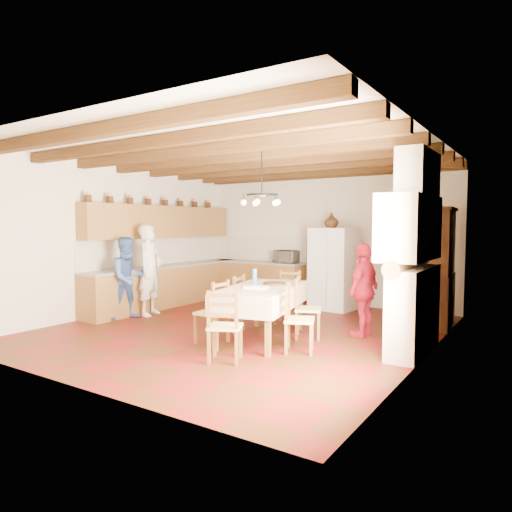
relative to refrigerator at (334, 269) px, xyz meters
The scene contains 31 objects.
floor 2.82m from the refrigerator, 101.85° to the right, with size 6.00×6.50×0.02m, color #4C220F.
ceiling 3.43m from the refrigerator, 101.85° to the right, with size 6.00×6.50×0.02m, color white.
wall_back 1.06m from the refrigerator, 130.77° to the left, with size 6.00×0.02×3.00m, color beige.
wall_front 5.94m from the refrigerator, 95.34° to the right, with size 6.00×0.02×3.00m, color beige.
wall_left 4.47m from the refrigerator, 143.63° to the right, with size 0.02×6.50×3.00m, color beige.
wall_right 3.65m from the refrigerator, 46.83° to the right, with size 0.02×6.50×3.00m, color beige.
ceiling_beams 3.37m from the refrigerator, 101.85° to the right, with size 6.00×6.30×0.16m, color #32190D, non-canonical shape.
lower_cabinets_left 3.64m from the refrigerator, 154.19° to the right, with size 0.60×4.30×0.86m, color brown.
lower_cabinets_back 2.17m from the refrigerator, behind, with size 2.30×0.60×0.86m, color brown.
countertop_left 3.61m from the refrigerator, 154.19° to the right, with size 0.62×4.30×0.04m, color slate.
countertop_back 2.13m from the refrigerator, behind, with size 2.34×0.62×0.04m, color slate.
backsplash_left 3.88m from the refrigerator, 156.02° to the right, with size 0.03×4.30×0.60m, color beige.
backsplash_back 2.21m from the refrigerator, 163.73° to the left, with size 2.30×0.03×0.60m, color beige.
upper_cabinets 3.85m from the refrigerator, 155.02° to the right, with size 0.35×4.20×0.70m, color brown.
fireplace 3.30m from the refrigerator, 48.14° to the right, with size 0.56×1.60×2.80m, color beige, non-canonical shape.
wall_picture 1.53m from the refrigerator, 31.30° to the left, with size 0.34×0.03×0.42m, color black.
refrigerator is the anchor object (origin of this frame).
hutch 2.28m from the refrigerator, 14.29° to the right, with size 0.48×1.15×2.09m, color #36190D, non-canonical shape.
dining_table 2.99m from the refrigerator, 88.34° to the right, with size 1.37×2.07×0.83m.
chandelier 3.30m from the refrigerator, 88.34° to the right, with size 0.47×0.47×0.03m, color black.
chair_left_near 3.61m from the refrigerator, 97.16° to the right, with size 0.42×0.40×0.96m, color brown, non-canonical shape.
chair_left_far 2.91m from the refrigerator, 103.20° to the right, with size 0.42×0.40×0.96m, color brown, non-canonical shape.
chair_right_near 3.44m from the refrigerator, 74.57° to the right, with size 0.42×0.40×0.96m, color brown, non-canonical shape.
chair_right_far 2.61m from the refrigerator, 75.54° to the right, with size 0.42×0.40×0.96m, color brown, non-canonical shape.
chair_end_near 4.23m from the refrigerator, 86.10° to the right, with size 0.42×0.40×0.96m, color brown, non-canonical shape.
chair_end_far 1.80m from the refrigerator, 94.62° to the right, with size 0.42×0.40×0.96m, color brown, non-canonical shape.
person_man 3.79m from the refrigerator, 137.73° to the right, with size 0.65×0.43×1.80m, color silver.
person_woman_blue 4.18m from the refrigerator, 133.37° to the right, with size 0.76×0.59×1.56m, color #3D5FA6.
person_woman_red 2.35m from the refrigerator, 55.02° to the right, with size 0.88×0.37×1.50m, color #AF1628.
microwave 1.38m from the refrigerator, 166.18° to the left, with size 0.52×0.35×0.29m, color silver.
fridge_vase 1.02m from the refrigerator, behind, with size 0.30×0.30×0.31m, color #36190D.
Camera 1 is at (4.38, -6.30, 1.80)m, focal length 32.00 mm.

